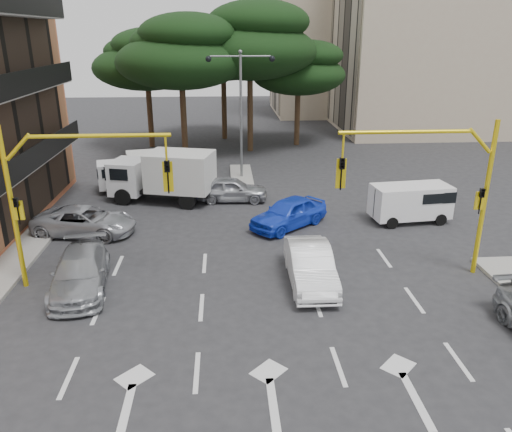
% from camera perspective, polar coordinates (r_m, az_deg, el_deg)
% --- Properties ---
extents(ground, '(120.00, 120.00, 0.00)m').
position_cam_1_polar(ground, '(17.56, 0.38, -10.17)').
color(ground, '#28282B').
rests_on(ground, ground).
extents(median_strip, '(1.40, 6.00, 0.15)m').
position_cam_1_polar(median_strip, '(32.35, -1.65, 4.45)').
color(median_strip, gray).
rests_on(median_strip, ground).
extents(apartment_beige_near, '(20.20, 12.15, 18.70)m').
position_cam_1_polar(apartment_beige_near, '(51.59, 21.63, 19.47)').
color(apartment_beige_near, tan).
rests_on(apartment_beige_near, ground).
extents(apartment_beige_far, '(16.20, 12.15, 16.70)m').
position_cam_1_polar(apartment_beige_far, '(60.75, 10.22, 19.48)').
color(apartment_beige_far, tan).
rests_on(apartment_beige_far, ground).
extents(pine_left_near, '(9.15, 9.15, 10.23)m').
position_cam_1_polar(pine_left_near, '(37.19, -8.55, 18.08)').
color(pine_left_near, '#382616').
rests_on(pine_left_near, ground).
extents(pine_center, '(9.98, 9.98, 11.16)m').
position_cam_1_polar(pine_center, '(39.12, -0.61, 19.41)').
color(pine_center, '#382616').
rests_on(pine_center, ground).
extents(pine_left_far, '(8.32, 8.32, 9.30)m').
position_cam_1_polar(pine_left_far, '(41.52, -12.38, 17.10)').
color(pine_left_far, '#382616').
rests_on(pine_left_far, ground).
extents(pine_right, '(7.49, 7.49, 8.37)m').
position_cam_1_polar(pine_right, '(41.60, 4.98, 16.52)').
color(pine_right, '#382616').
rests_on(pine_right, ground).
extents(pine_back, '(9.15, 9.15, 10.23)m').
position_cam_1_polar(pine_back, '(44.07, -3.73, 18.57)').
color(pine_back, '#382616').
rests_on(pine_back, ground).
extents(signal_mast_right, '(5.79, 0.37, 6.00)m').
position_cam_1_polar(signal_mast_right, '(19.49, 20.39, 4.08)').
color(signal_mast_right, yellow).
rests_on(signal_mast_right, ground).
extents(signal_mast_left, '(5.79, 0.37, 6.00)m').
position_cam_1_polar(signal_mast_left, '(18.70, -21.38, 3.30)').
color(signal_mast_left, yellow).
rests_on(signal_mast_left, ground).
extents(street_lamp_center, '(4.16, 0.36, 7.77)m').
position_cam_1_polar(street_lamp_center, '(31.31, -1.76, 13.91)').
color(street_lamp_center, slate).
rests_on(street_lamp_center, median_strip).
extents(car_white_hatch, '(1.58, 4.43, 1.46)m').
position_cam_1_polar(car_white_hatch, '(18.79, 6.21, -5.62)').
color(car_white_hatch, white).
rests_on(car_white_hatch, ground).
extents(car_blue_compact, '(4.32, 4.00, 1.43)m').
position_cam_1_polar(car_blue_compact, '(24.08, 3.76, 0.37)').
color(car_blue_compact, blue).
rests_on(car_blue_compact, ground).
extents(car_silver_wagon, '(2.48, 4.84, 1.34)m').
position_cam_1_polar(car_silver_wagon, '(19.40, -19.46, -6.07)').
color(car_silver_wagon, '#9C9EA3').
rests_on(car_silver_wagon, ground).
extents(car_silver_cross_a, '(5.01, 2.99, 1.30)m').
position_cam_1_polar(car_silver_cross_a, '(24.48, -18.98, -0.56)').
color(car_silver_cross_a, '#AAABB2').
rests_on(car_silver_cross_a, ground).
extents(car_silver_cross_b, '(4.07, 1.80, 1.36)m').
position_cam_1_polar(car_silver_cross_b, '(27.82, -2.84, 3.07)').
color(car_silver_cross_b, '#A1A3A9').
rests_on(car_silver_cross_b, ground).
extents(van_white, '(3.96, 2.13, 1.90)m').
position_cam_1_polar(van_white, '(25.83, 17.21, 1.42)').
color(van_white, white).
rests_on(van_white, ground).
extents(box_truck_a, '(4.85, 2.91, 2.23)m').
position_cam_1_polar(box_truck_a, '(30.56, -13.38, 4.97)').
color(box_truck_a, silver).
rests_on(box_truck_a, ground).
extents(box_truck_b, '(6.15, 3.78, 2.82)m').
position_cam_1_polar(box_truck_b, '(28.02, -10.60, 4.43)').
color(box_truck_b, silver).
rests_on(box_truck_b, ground).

